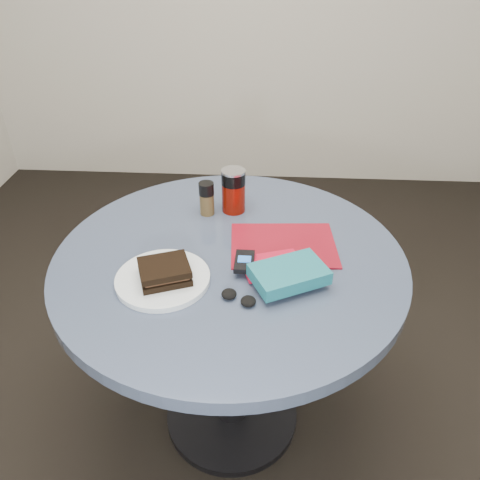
# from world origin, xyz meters

# --- Properties ---
(ground) EXTENTS (4.00, 4.00, 0.00)m
(ground) POSITION_xyz_m (0.00, 0.00, 0.00)
(ground) COLOR black
(ground) RESTS_ON ground
(table) EXTENTS (1.00, 1.00, 0.75)m
(table) POSITION_xyz_m (0.00, 0.00, 0.59)
(table) COLOR black
(table) RESTS_ON ground
(plate) EXTENTS (0.26, 0.26, 0.02)m
(plate) POSITION_xyz_m (-0.17, -0.13, 0.76)
(plate) COLOR white
(plate) RESTS_ON table
(sandwich) EXTENTS (0.16, 0.14, 0.04)m
(sandwich) POSITION_xyz_m (-0.16, -0.14, 0.79)
(sandwich) COLOR black
(sandwich) RESTS_ON plate
(soda_can) EXTENTS (0.10, 0.10, 0.14)m
(soda_can) POSITION_xyz_m (-0.01, 0.25, 0.82)
(soda_can) COLOR #6A0F05
(soda_can) RESTS_ON table
(pepper_grinder) EXTENTS (0.05, 0.05, 0.11)m
(pepper_grinder) POSITION_xyz_m (-0.09, 0.22, 0.81)
(pepper_grinder) COLOR #4A3B20
(pepper_grinder) RESTS_ON table
(magazine) EXTENTS (0.32, 0.25, 0.01)m
(magazine) POSITION_xyz_m (0.15, 0.05, 0.75)
(magazine) COLOR maroon
(magazine) RESTS_ON table
(red_book) EXTENTS (0.18, 0.15, 0.01)m
(red_book) POSITION_xyz_m (0.12, -0.06, 0.76)
(red_book) COLOR #B40E2A
(red_book) RESTS_ON magazine
(novel) EXTENTS (0.22, 0.19, 0.04)m
(novel) POSITION_xyz_m (0.16, -0.13, 0.79)
(novel) COLOR #165C6A
(novel) RESTS_ON red_book
(mp3_player) EXTENTS (0.05, 0.09, 0.02)m
(mp3_player) POSITION_xyz_m (0.05, -0.07, 0.78)
(mp3_player) COLOR black
(mp3_player) RESTS_ON red_book
(headphones) EXTENTS (0.10, 0.08, 0.02)m
(headphones) POSITION_xyz_m (0.04, -0.20, 0.76)
(headphones) COLOR black
(headphones) RESTS_ON table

